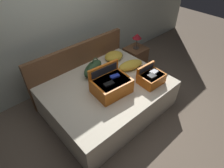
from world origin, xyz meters
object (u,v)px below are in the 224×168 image
at_px(duffel_bag, 93,68).
at_px(pillow_near_headboard, 114,56).
at_px(nightstand, 135,59).
at_px(bed, 108,97).
at_px(pillow_center_head, 131,65).
at_px(hard_case_medium, 151,78).
at_px(table_lamp, 137,37).
at_px(hard_case_large, 111,85).

relative_size(duffel_bag, pillow_near_headboard, 1.38).
bearing_deg(pillow_near_headboard, nightstand, 0.07).
xyz_separation_m(bed, duffel_bag, (0.03, 0.41, 0.39)).
relative_size(pillow_near_headboard, pillow_center_head, 0.78).
xyz_separation_m(bed, pillow_center_head, (0.65, 0.08, 0.34)).
relative_size(bed, hard_case_medium, 4.95).
xyz_separation_m(duffel_bag, pillow_center_head, (0.62, -0.33, -0.05)).
relative_size(bed, table_lamp, 5.98).
relative_size(pillow_near_headboard, nightstand, 0.72).
bearing_deg(nightstand, hard_case_medium, -125.98).
height_order(pillow_center_head, table_lamp, table_lamp).
xyz_separation_m(hard_case_medium, duffel_bag, (-0.56, 0.85, 0.01)).
bearing_deg(table_lamp, hard_case_large, -153.03).
height_order(bed, duffel_bag, duffel_bag).
distance_m(bed, hard_case_medium, 0.82).
distance_m(pillow_center_head, table_lamp, 0.80).
bearing_deg(nightstand, pillow_center_head, -145.40).
bearing_deg(pillow_near_headboard, table_lamp, 0.07).
xyz_separation_m(pillow_near_headboard, pillow_center_head, (0.02, -0.44, -0.00)).
distance_m(hard_case_large, pillow_near_headboard, 0.97).
bearing_deg(duffel_bag, pillow_near_headboard, 10.37).
bearing_deg(hard_case_large, duffel_bag, 86.63).
xyz_separation_m(hard_case_large, duffel_bag, (0.08, 0.57, -0.02)).
height_order(duffel_bag, pillow_near_headboard, duffel_bag).
xyz_separation_m(bed, hard_case_large, (-0.06, -0.16, 0.41)).
height_order(hard_case_large, pillow_center_head, hard_case_large).
xyz_separation_m(hard_case_medium, table_lamp, (0.70, 0.96, 0.16)).
height_order(hard_case_large, nightstand, hard_case_large).
height_order(bed, pillow_near_headboard, pillow_near_headboard).
height_order(hard_case_large, pillow_near_headboard, hard_case_large).
relative_size(bed, nightstand, 3.74).
distance_m(hard_case_large, duffel_bag, 0.58).
height_order(hard_case_medium, table_lamp, table_lamp).
xyz_separation_m(pillow_center_head, table_lamp, (0.64, 0.44, 0.20)).
bearing_deg(bed, hard_case_large, -109.48).
bearing_deg(hard_case_medium, bed, 146.00).
distance_m(bed, pillow_center_head, 0.73).
bearing_deg(pillow_center_head, table_lamp, 34.60).
bearing_deg(pillow_near_headboard, pillow_center_head, -87.54).
bearing_deg(duffel_bag, nightstand, 5.03).
bearing_deg(bed, table_lamp, 22.19).
relative_size(bed, pillow_center_head, 4.05).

